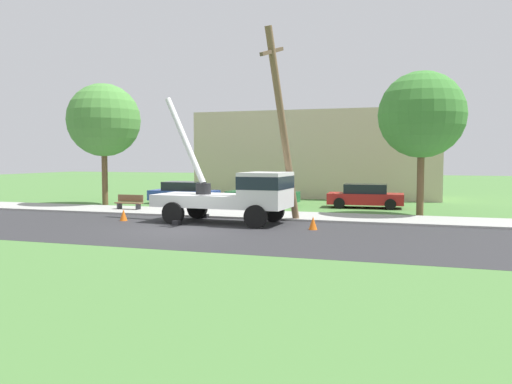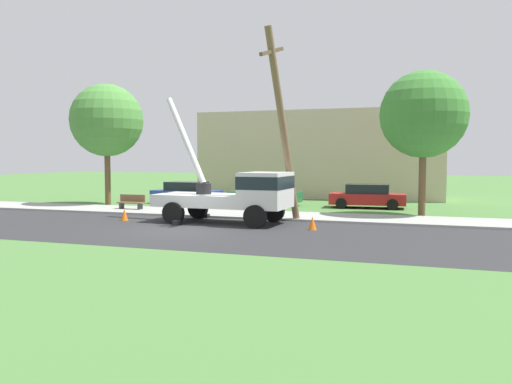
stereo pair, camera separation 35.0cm
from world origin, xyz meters
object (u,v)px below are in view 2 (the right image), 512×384
object	(u,v)px
traffic_cone_ahead	(312,223)
roadside_tree_near	(107,121)
parked_sedan_green	(265,194)
park_bench	(131,202)
leaning_utility_pole	(283,125)
roadside_tree_far	(424,115)
traffic_cone_behind	(124,215)
parked_sedan_red	(368,196)
parked_sedan_blue	(186,193)
utility_truck	(239,193)

from	to	relation	value
traffic_cone_ahead	roadside_tree_near	world-z (taller)	roadside_tree_near
parked_sedan_green	park_bench	distance (m)	8.23
leaning_utility_pole	roadside_tree_far	xyz separation A→B (m)	(5.94, 5.27, 0.70)
traffic_cone_behind	parked_sedan_red	world-z (taller)	parked_sedan_red
traffic_cone_ahead	roadside_tree_far	size ratio (longest dim) A/B	0.08
roadside_tree_far	traffic_cone_ahead	bearing A→B (deg)	-120.94
parked_sedan_blue	parked_sedan_green	world-z (taller)	same
parked_sedan_green	roadside_tree_near	xyz separation A→B (m)	(-9.55, -2.75, 4.59)
parked_sedan_red	roadside_tree_near	bearing A→B (deg)	-168.90
utility_truck	park_bench	xyz separation A→B (m)	(-7.78, 3.40, -0.95)
utility_truck	leaning_utility_pole	distance (m)	3.64
park_bench	traffic_cone_behind	bearing A→B (deg)	-61.79
parked_sedan_red	roadside_tree_far	world-z (taller)	roadside_tree_far
roadside_tree_near	roadside_tree_far	distance (m)	18.99
parked_sedan_blue	parked_sedan_green	bearing A→B (deg)	4.68
leaning_utility_pole	parked_sedan_red	world-z (taller)	leaning_utility_pole
leaning_utility_pole	park_bench	distance (m)	10.75
traffic_cone_ahead	parked_sedan_red	bearing A→B (deg)	84.24
parked_sedan_green	roadside_tree_near	size ratio (longest dim) A/B	0.59
roadside_tree_near	park_bench	bearing A→B (deg)	-38.69
traffic_cone_behind	roadside_tree_far	distance (m)	15.72
traffic_cone_ahead	parked_sedan_green	world-z (taller)	parked_sedan_green
parked_sedan_red	parked_sedan_green	bearing A→B (deg)	-176.74
utility_truck	roadside_tree_far	distance (m)	10.51
parked_sedan_red	parked_sedan_blue	bearing A→B (deg)	-176.10
parked_sedan_blue	parked_sedan_green	size ratio (longest dim) A/B	0.98
traffic_cone_behind	traffic_cone_ahead	bearing A→B (deg)	-1.50
roadside_tree_far	traffic_cone_behind	bearing A→B (deg)	-153.33
parked_sedan_blue	parked_sedan_green	distance (m)	5.22
utility_truck	traffic_cone_ahead	size ratio (longest dim) A/B	12.06
traffic_cone_behind	roadside_tree_far	size ratio (longest dim) A/B	0.08
traffic_cone_ahead	parked_sedan_green	xyz separation A→B (m)	(-5.27, 9.86, 0.43)
traffic_cone_ahead	roadside_tree_far	xyz separation A→B (m)	(4.16, 6.95, 4.89)
parked_sedan_blue	roadside_tree_far	size ratio (longest dim) A/B	0.60
utility_truck	parked_sedan_blue	distance (m)	10.92
leaning_utility_pole	roadside_tree_far	size ratio (longest dim) A/B	1.18
traffic_cone_ahead	leaning_utility_pole	bearing A→B (deg)	136.78
utility_truck	traffic_cone_ahead	xyz separation A→B (m)	(3.62, -0.96, -1.13)
leaning_utility_pole	park_bench	size ratio (longest dim) A/B	5.44
traffic_cone_ahead	roadside_tree_far	distance (m)	9.46
parked_sedan_red	park_bench	xyz separation A→B (m)	(-12.43, -5.86, -0.25)
leaning_utility_pole	parked_sedan_green	distance (m)	9.66
utility_truck	traffic_cone_ahead	world-z (taller)	utility_truck
traffic_cone_ahead	roadside_tree_near	xyz separation A→B (m)	(-14.82, 7.11, 5.03)
parked_sedan_red	park_bench	size ratio (longest dim) A/B	2.81
parked_sedan_green	park_bench	world-z (taller)	parked_sedan_green
utility_truck	leaning_utility_pole	world-z (taller)	leaning_utility_pole
parked_sedan_red	roadside_tree_near	size ratio (longest dim) A/B	0.59
traffic_cone_ahead	parked_sedan_red	distance (m)	10.28
parked_sedan_blue	parked_sedan_red	distance (m)	11.53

